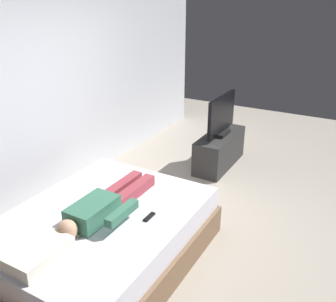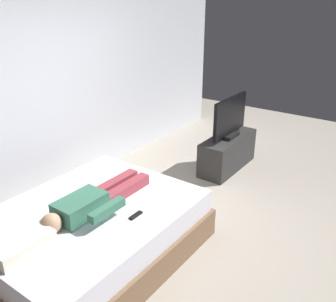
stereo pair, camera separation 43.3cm
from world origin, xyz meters
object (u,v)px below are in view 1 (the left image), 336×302
Objects in this scene: bed at (101,238)px; remote at (149,217)px; pillow at (37,253)px; tv_stand at (219,150)px; person at (103,206)px; tv at (221,116)px.

remote is at bearing -67.82° from bed.
pillow is at bearing 180.00° from bed.
bed is 1.91× the size of tv_stand.
person is 2.58m from tv.
bed is at bearing 0.00° from pillow.
pillow reaches higher than bed.
remote is (0.18, -0.44, 0.28)m from bed.
tv_stand is (2.58, -0.12, -0.37)m from person.
pillow is at bearing 177.22° from person.
tv_stand is at bearing -3.37° from bed.
bed is 0.56m from remote.
tv reaches higher than bed.
bed is at bearing 176.63° from tv_stand.
bed is at bearing 112.18° from remote.
pillow is 3.20× the size of remote.
tv_stand is (2.61, -0.15, -0.01)m from bed.
pillow reaches higher than tv_stand.
person is at bearing 177.41° from tv.
pillow is (-0.73, 0.00, 0.34)m from bed.
remote is (0.15, -0.40, -0.07)m from person.
person is at bearing -51.88° from bed.
tv_stand is at bearing -2.59° from person.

